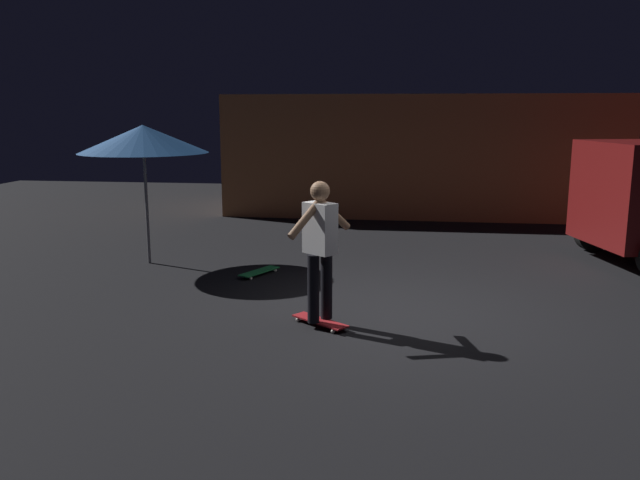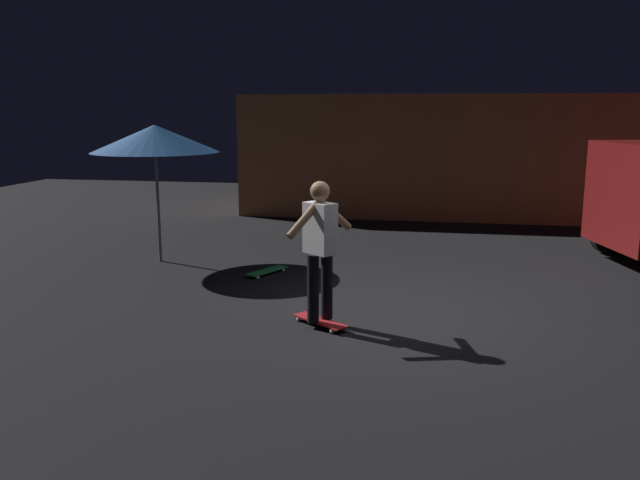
% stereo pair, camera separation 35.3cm
% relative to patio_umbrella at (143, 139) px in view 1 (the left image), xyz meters
% --- Properties ---
extents(ground_plane, '(28.00, 28.00, 0.00)m').
position_rel_patio_umbrella_xyz_m(ground_plane, '(4.23, -2.18, -2.07)').
color(ground_plane, black).
extents(low_building, '(9.39, 3.64, 2.89)m').
position_rel_patio_umbrella_xyz_m(low_building, '(4.56, 6.69, -0.63)').
color(low_building, '#C67A47').
rests_on(low_building, ground_plane).
extents(patio_umbrella, '(2.10, 2.10, 2.30)m').
position_rel_patio_umbrella_xyz_m(patio_umbrella, '(0.00, 0.00, 0.00)').
color(patio_umbrella, slate).
rests_on(patio_umbrella, ground_plane).
extents(skateboard_ridden, '(0.74, 0.63, 0.07)m').
position_rel_patio_umbrella_xyz_m(skateboard_ridden, '(3.29, -2.84, -2.02)').
color(skateboard_ridden, '#AD1E23').
rests_on(skateboard_ridden, ground_plane).
extents(skateboard_spare, '(0.53, 0.79, 0.07)m').
position_rel_patio_umbrella_xyz_m(skateboard_spare, '(2.02, -0.56, -2.02)').
color(skateboard_spare, green).
rests_on(skateboard_spare, ground_plane).
extents(skater, '(0.67, 0.83, 1.67)m').
position_rel_patio_umbrella_xyz_m(skater, '(3.29, -2.84, -1.04)').
color(skater, black).
rests_on(skater, skateboard_ridden).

